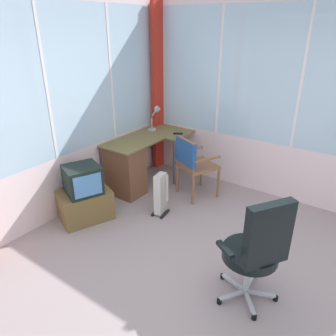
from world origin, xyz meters
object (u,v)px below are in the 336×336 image
at_px(wooden_armchair, 191,160).
at_px(office_chair, 258,247).
at_px(tv_remote, 178,134).
at_px(space_heater, 161,193).
at_px(desk_lamp, 157,114).
at_px(tv_on_stand, 85,196).
at_px(desk, 128,166).

xyz_separation_m(wooden_armchair, office_chair, (-1.39, -1.50, 0.03)).
xyz_separation_m(tv_remote, space_heater, (-1.03, -0.41, -0.48)).
distance_m(desk_lamp, space_heater, 1.53).
height_order(office_chair, tv_on_stand, office_chair).
relative_size(desk_lamp, tv_on_stand, 0.52).
height_order(desk, tv_on_stand, desk).
bearing_deg(tv_remote, desk_lamp, 59.77).
xyz_separation_m(tv_remote, tv_on_stand, (-1.70, 0.32, -0.45)).
relative_size(office_chair, tv_on_stand, 1.45).
height_order(wooden_armchair, space_heater, wooden_armchair).
bearing_deg(space_heater, office_chair, -115.79).
xyz_separation_m(desk_lamp, office_chair, (-1.81, -2.42, -0.41)).
distance_m(tv_remote, office_chair, 2.69).
relative_size(wooden_armchair, office_chair, 0.83).
bearing_deg(tv_remote, desk, 128.42).
relative_size(wooden_armchair, space_heater, 1.54).
height_order(desk_lamp, wooden_armchair, desk_lamp).
distance_m(desk, wooden_armchair, 0.96).
relative_size(tv_remote, wooden_armchair, 0.16).
height_order(desk, wooden_armchair, wooden_armchair).
xyz_separation_m(wooden_armchair, space_heater, (-0.63, 0.08, -0.29)).
relative_size(office_chair, space_heater, 1.86).
bearing_deg(tv_on_stand, office_chair, -92.17).
height_order(desk_lamp, office_chair, desk_lamp).
relative_size(desk_lamp, tv_remote, 2.66).
height_order(wooden_armchair, tv_on_stand, wooden_armchair).
bearing_deg(tv_remote, space_heater, 174.20).
height_order(tv_remote, tv_on_stand, tv_remote).
height_order(desk, desk_lamp, desk_lamp).
xyz_separation_m(desk_lamp, tv_remote, (-0.02, -0.42, -0.25)).
bearing_deg(wooden_armchair, desk_lamp, 65.66).
bearing_deg(office_chair, desk, 67.32).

